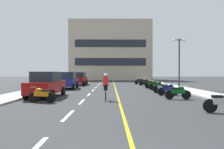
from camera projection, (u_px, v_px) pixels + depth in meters
name	position (u px, v px, depth m)	size (l,w,h in m)	color
ground_plane	(113.00, 88.00, 23.52)	(140.00, 140.00, 0.00)	#2D3033
curb_left	(56.00, 86.00, 26.47)	(2.40, 72.00, 0.12)	#A8A8A3
curb_right	(169.00, 86.00, 26.56)	(2.40, 72.00, 0.12)	#A8A8A3
lane_dash_1	(68.00, 115.00, 8.51)	(0.14, 2.20, 0.01)	silver
lane_dash_2	(82.00, 102.00, 12.50)	(0.14, 2.20, 0.01)	silver
lane_dash_3	(89.00, 95.00, 16.50)	(0.14, 2.20, 0.01)	silver
lane_dash_4	(93.00, 90.00, 20.50)	(0.14, 2.20, 0.01)	silver
lane_dash_5	(96.00, 87.00, 24.50)	(0.14, 2.20, 0.01)	silver
lane_dash_6	(98.00, 85.00, 28.50)	(0.14, 2.20, 0.01)	silver
lane_dash_7	(100.00, 84.00, 32.50)	(0.14, 2.20, 0.01)	silver
lane_dash_8	(101.00, 83.00, 36.50)	(0.14, 2.20, 0.01)	silver
lane_dash_9	(102.00, 82.00, 40.50)	(0.14, 2.20, 0.01)	silver
lane_dash_10	(103.00, 81.00, 44.50)	(0.14, 2.20, 0.01)	silver
lane_dash_11	(103.00, 80.00, 48.50)	(0.14, 2.20, 0.01)	silver
centre_line_yellow	(115.00, 86.00, 26.52)	(0.12, 66.00, 0.01)	gold
office_building	(111.00, 51.00, 51.99)	(19.29, 9.20, 14.10)	#BCAD93
street_lamp_mid	(179.00, 52.00, 22.90)	(1.46, 0.36, 5.42)	black
parked_car_near	(46.00, 84.00, 14.82)	(2.02, 4.25, 1.82)	black
parked_car_mid	(67.00, 80.00, 22.60)	(2.00, 4.24, 1.82)	black
parked_car_far	(79.00, 78.00, 29.68)	(2.03, 4.25, 1.82)	black
motorcycle_1	(224.00, 102.00, 9.01)	(1.70, 0.60, 0.92)	black
motorcycle_2	(42.00, 95.00, 12.12)	(1.67, 0.68, 0.92)	black
motorcycle_3	(178.00, 92.00, 13.62)	(1.70, 0.60, 0.92)	black
motorcycle_4	(168.00, 89.00, 16.03)	(1.70, 0.60, 0.92)	black
motorcycle_5	(163.00, 88.00, 17.74)	(1.70, 0.60, 0.92)	black
motorcycle_6	(157.00, 85.00, 21.03)	(1.70, 0.60, 0.92)	black
motorcycle_7	(153.00, 84.00, 22.81)	(1.65, 0.77, 0.92)	black
motorcycle_8	(152.00, 84.00, 24.29)	(1.66, 0.73, 0.92)	black
motorcycle_9	(80.00, 83.00, 26.38)	(1.66, 0.74, 0.92)	black
motorcycle_10	(145.00, 82.00, 28.33)	(1.70, 0.60, 0.92)	black
motorcycle_11	(145.00, 82.00, 29.88)	(1.69, 0.60, 0.92)	black
motorcycle_12	(140.00, 81.00, 31.42)	(1.70, 0.60, 0.92)	black
cyclist_rider	(106.00, 86.00, 13.11)	(0.42, 1.77, 1.71)	black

